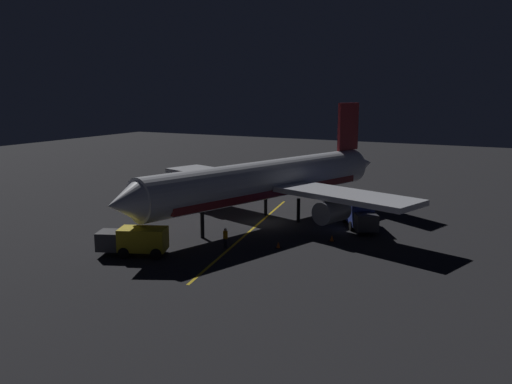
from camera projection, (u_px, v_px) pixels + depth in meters
name	position (u px, v px, depth m)	size (l,w,h in m)	color
ground_plane	(265.00, 223.00, 55.21)	(180.00, 180.00, 0.20)	black
apron_guide_stripe	(249.00, 232.00, 51.57)	(0.24, 29.73, 0.01)	gold
airliner	(269.00, 181.00, 54.82)	(31.52, 35.96, 11.82)	silver
baggage_truck	(136.00, 241.00, 44.11)	(5.95, 4.06, 2.28)	gold
catering_truck	(359.00, 215.00, 52.85)	(5.03, 6.60, 2.56)	navy
ground_crew_worker	(225.00, 238.00, 46.14)	(0.40, 0.40, 1.74)	black
traffic_cone_near_left	(332.00, 238.00, 48.33)	(0.50, 0.50, 0.55)	#EA590F
traffic_cone_near_right	(278.00, 245.00, 46.25)	(0.50, 0.50, 0.55)	#EA590F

